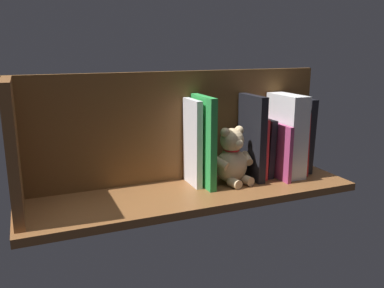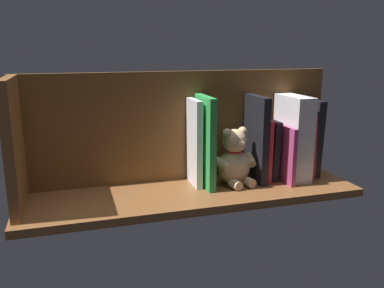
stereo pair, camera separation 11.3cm
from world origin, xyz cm
name	(u,v)px [view 1 (the left image)]	position (x,y,z in cm)	size (l,w,h in cm)	color
ground_plane	(192,194)	(0.00, 0.00, -1.10)	(95.42, 27.16, 2.20)	brown
shelf_back_panel	(178,126)	(0.00, -11.33, 16.52)	(95.42, 1.50, 33.04)	brown
shelf_side_divider	(13,150)	(45.71, 0.00, 16.52)	(2.40, 21.16, 33.04)	brown
book_0	(301,135)	(-40.43, -4.41, 11.98)	(2.56, 11.55, 23.97)	black
book_1	(295,141)	(-37.71, -3.63, 10.13)	(1.29, 13.10, 20.26)	red
dictionary_thick_white	(286,135)	(-33.31, -2.55, 12.81)	(5.93, 15.05, 25.63)	white
book_2	(275,150)	(-28.92, -1.85, 8.59)	(1.25, 16.67, 17.18)	#B23F72
book_3	(263,147)	(-26.50, -4.70, 9.12)	(2.00, 10.96, 18.24)	black
book_4	(257,147)	(-23.97, -4.46, 9.41)	(1.46, 11.44, 18.82)	red
book_5	(252,137)	(-21.28, -3.40, 12.96)	(2.34, 13.55, 25.93)	black
teddy_bear	(232,158)	(-13.69, -1.63, 7.54)	(13.61, 12.30, 17.12)	#D1B284
book_6	(203,141)	(-4.91, -3.09, 13.24)	(1.99, 14.19, 26.49)	green
book_7	(193,143)	(-2.22, -4.87, 12.70)	(1.80, 10.62, 25.41)	silver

